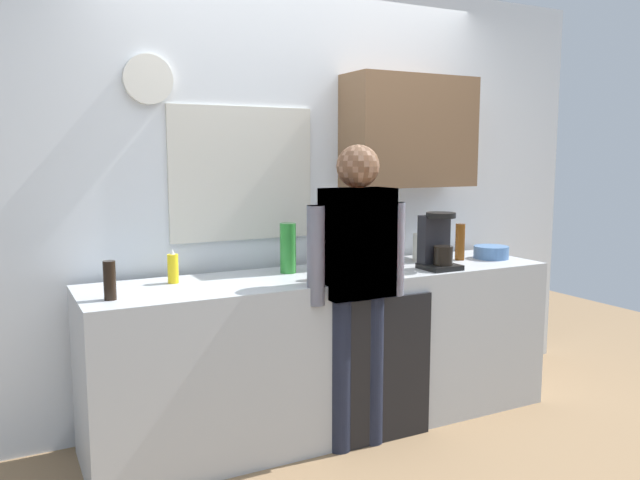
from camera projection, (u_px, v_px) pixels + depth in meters
name	position (u px, v px, depth m)	size (l,w,h in m)	color
ground_plane	(356.00, 445.00, 3.40)	(8.00, 8.00, 0.00)	#8C6D4C
kitchen_counter	(329.00, 350.00, 3.60)	(2.69, 0.64, 0.89)	#B2B7BC
dishwasher_panel	(386.00, 370.00, 3.39)	(0.56, 0.02, 0.80)	black
back_wall_assembly	(311.00, 186.00, 3.87)	(4.29, 0.42, 2.60)	silver
coffee_maker	(437.00, 244.00, 3.67)	(0.20, 0.20, 0.33)	black
bottle_olive_oil	(384.00, 254.00, 3.43)	(0.06, 0.06, 0.25)	olive
bottle_amber_beer	(460.00, 242.00, 3.98)	(0.06, 0.06, 0.23)	brown
bottle_clear_soda	(288.00, 248.00, 3.54)	(0.09, 0.09, 0.28)	#2D8C33
bottle_dark_sauce	(110.00, 280.00, 2.88)	(0.06, 0.06, 0.18)	black
cup_terracotta_mug	(317.00, 271.00, 3.35)	(0.08, 0.08, 0.09)	#B26647
mixing_bowl	(491.00, 252.00, 4.05)	(0.22, 0.22, 0.08)	#4C72A5
dish_soap	(173.00, 268.00, 3.26)	(0.06, 0.06, 0.18)	yellow
storage_canister	(424.00, 247.00, 3.95)	(0.14, 0.14, 0.17)	silver
person_at_sink	(357.00, 272.00, 3.27)	(0.57, 0.22, 1.60)	#3F4766
person_guest	(357.00, 272.00, 3.27)	(0.57, 0.22, 1.60)	#3F4766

